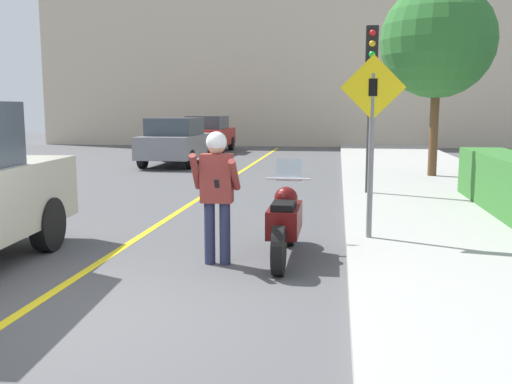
{
  "coord_description": "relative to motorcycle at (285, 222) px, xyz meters",
  "views": [
    {
      "loc": [
        2.45,
        -5.06,
        1.99
      ],
      "look_at": [
        1.36,
        2.57,
        0.86
      ],
      "focal_mm": 40.0,
      "sensor_mm": 36.0,
      "label": 1
    }
  ],
  "objects": [
    {
      "name": "street_tree",
      "position": [
        3.29,
        8.89,
        3.31
      ],
      "size": [
        3.08,
        3.08,
        5.2
      ],
      "color": "brown",
      "rests_on": "sidewalk_curb"
    },
    {
      "name": "sidewalk_curb",
      "position": [
        3.02,
        1.62,
        -0.42
      ],
      "size": [
        4.4,
        44.0,
        0.15
      ],
      "color": "#9E9E99",
      "rests_on": "ground"
    },
    {
      "name": "ground_plane",
      "position": [
        -1.78,
        -2.38,
        -0.5
      ],
      "size": [
        80.0,
        80.0,
        0.0
      ],
      "primitive_type": "plane",
      "color": "#4C4C4F"
    },
    {
      "name": "road_center_line",
      "position": [
        -2.38,
        3.62,
        -0.49
      ],
      "size": [
        0.12,
        36.0,
        0.01
      ],
      "color": "yellow",
      "rests_on": "ground"
    },
    {
      "name": "building_backdrop",
      "position": [
        -1.78,
        23.62,
        4.29
      ],
      "size": [
        28.0,
        1.2,
        9.58
      ],
      "color": "beige",
      "rests_on": "ground"
    },
    {
      "name": "motorcycle",
      "position": [
        0.0,
        0.0,
        0.0
      ],
      "size": [
        0.62,
        2.16,
        1.29
      ],
      "color": "black",
      "rests_on": "ground"
    },
    {
      "name": "crossing_sign",
      "position": [
        1.15,
        0.77,
        1.21
      ],
      "size": [
        0.91,
        0.08,
        2.59
      ],
      "color": "slate",
      "rests_on": "sidewalk_curb"
    },
    {
      "name": "parked_car_grey",
      "position": [
        -5.03,
        12.32,
        0.36
      ],
      "size": [
        1.88,
        4.2,
        1.68
      ],
      "color": "black",
      "rests_on": "ground"
    },
    {
      "name": "parked_car_red",
      "position": [
        -5.31,
        18.64,
        0.36
      ],
      "size": [
        1.88,
        4.2,
        1.68
      ],
      "color": "black",
      "rests_on": "ground"
    },
    {
      "name": "traffic_light",
      "position": [
        1.36,
        5.31,
        2.16
      ],
      "size": [
        0.26,
        0.3,
        3.59
      ],
      "color": "#2D2D30",
      "rests_on": "sidewalk_curb"
    },
    {
      "name": "person_biker",
      "position": [
        -0.83,
        -0.42,
        0.55
      ],
      "size": [
        0.59,
        0.47,
        1.71
      ],
      "color": "#282D4C",
      "rests_on": "ground"
    }
  ]
}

